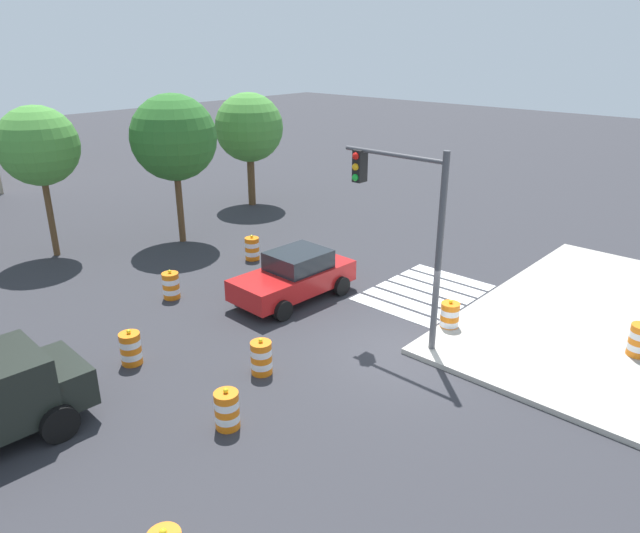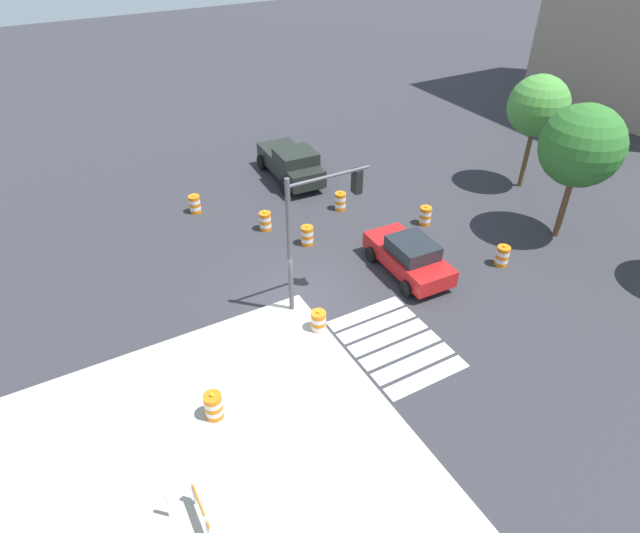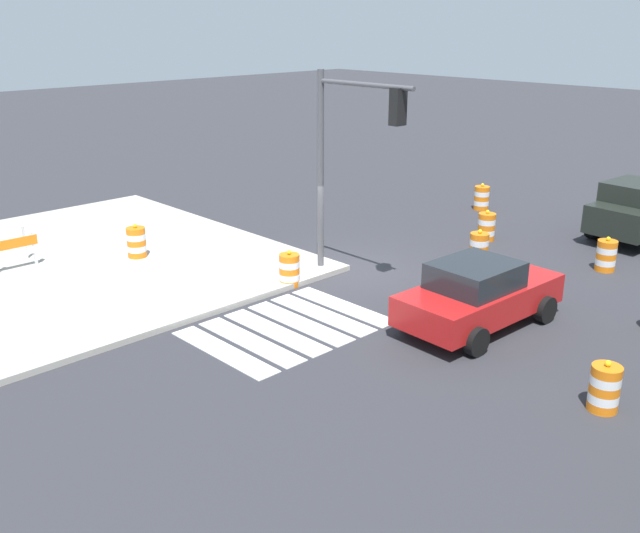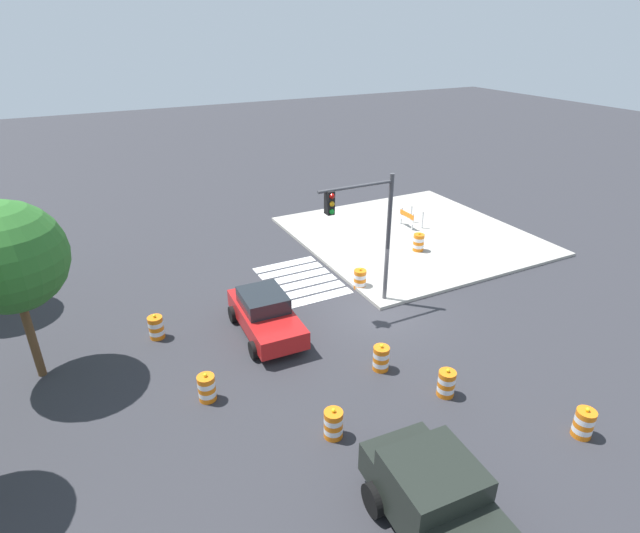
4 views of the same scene
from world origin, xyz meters
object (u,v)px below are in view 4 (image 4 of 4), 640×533
traffic_barrel_near_corner (446,383)px  traffic_barrel_crosswalk_end (207,388)px  traffic_barrel_median_near (381,358)px  sports_car (265,314)px  traffic_barrel_lane_center (584,423)px  traffic_light_pole (365,221)px  street_tree_streetside_mid (8,257)px  pickup_truck (445,515)px  traffic_barrel_opposite_curb (360,279)px  traffic_barrel_on_sidewalk (419,242)px  traffic_barrel_far_curb (156,327)px  traffic_barrel_median_far (333,424)px  construction_barricade (409,217)px

traffic_barrel_near_corner → traffic_barrel_crosswalk_end: bearing=64.6°
traffic_barrel_crosswalk_end → traffic_barrel_median_near: size_ratio=1.00×
sports_car → traffic_barrel_lane_center: 11.17m
traffic_light_pole → street_tree_streetside_mid: size_ratio=0.89×
sports_car → traffic_barrel_lane_center: bearing=-146.3°
traffic_barrel_near_corner → traffic_barrel_crosswalk_end: 7.66m
traffic_barrel_near_corner → traffic_barrel_lane_center: 4.00m
pickup_truck → sports_car: bearing=2.0°
traffic_barrel_crosswalk_end → traffic_barrel_opposite_curb: same height
traffic_barrel_on_sidewalk → street_tree_streetside_mid: (-2.30, 17.63, 3.83)m
traffic_barrel_far_curb → street_tree_streetside_mid: 5.64m
traffic_barrel_median_near → traffic_barrel_median_far: same height
traffic_barrel_lane_center → sports_car: bearing=33.7°
construction_barricade → traffic_barrel_median_far: bearing=136.6°
construction_barricade → traffic_light_pole: bearing=132.3°
construction_barricade → pickup_truck: bearing=146.1°
traffic_light_pole → pickup_truck: bearing=158.5°
sports_car → traffic_barrel_near_corner: (-6.07, -3.82, -0.36)m
traffic_barrel_far_curb → street_tree_streetside_mid: size_ratio=0.16×
traffic_barrel_far_curb → traffic_barrel_lane_center: size_ratio=1.00×
construction_barricade → traffic_light_pole: 10.11m
traffic_barrel_on_sidewalk → construction_barricade: (3.03, -1.59, 0.12)m
sports_car → traffic_barrel_on_sidewalk: bearing=-71.2°
sports_car → traffic_barrel_median_near: (-3.99, -2.69, -0.36)m
pickup_truck → traffic_barrel_median_far: size_ratio=5.15×
traffic_barrel_near_corner → traffic_barrel_lane_center: size_ratio=1.00×
traffic_light_pole → traffic_barrel_median_far: bearing=142.3°
traffic_barrel_opposite_curb → traffic_light_pole: bearing=151.8°
pickup_truck → street_tree_streetside_mid: 14.25m
traffic_barrel_lane_center → traffic_barrel_opposite_curb: 10.75m
traffic_barrel_median_far → street_tree_streetside_mid: 11.06m
traffic_barrel_far_curb → traffic_barrel_lane_center: bearing=-137.1°
traffic_barrel_lane_center → traffic_barrel_on_sidewalk: size_ratio=1.00×
traffic_barrel_median_far → street_tree_streetside_mid: (7.05, 7.54, 3.98)m
traffic_barrel_far_curb → street_tree_streetside_mid: (-0.50, 3.96, 3.98)m
pickup_truck → construction_barricade: bearing=-33.9°
traffic_barrel_median_near → traffic_barrel_lane_center: 6.35m
sports_car → pickup_truck: 10.12m
pickup_truck → traffic_barrel_opposite_curb: 12.47m
traffic_barrel_far_curb → street_tree_streetside_mid: street_tree_streetside_mid is taller
sports_car → pickup_truck: size_ratio=0.83×
traffic_barrel_median_near → traffic_barrel_opposite_curb: (5.40, -2.42, 0.00)m
pickup_truck → construction_barricade: 19.84m
pickup_truck → traffic_light_pole: bearing=-21.5°
traffic_barrel_far_curb → traffic_barrel_lane_center: 14.77m
traffic_barrel_far_curb → traffic_barrel_on_sidewalk: 13.78m
pickup_truck → traffic_barrel_crosswalk_end: bearing=25.2°
traffic_barrel_median_near → traffic_barrel_opposite_curb: 5.92m
traffic_barrel_opposite_curb → traffic_barrel_far_curb: bearing=89.2°
traffic_light_pole → traffic_barrel_near_corner: bearing=175.4°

